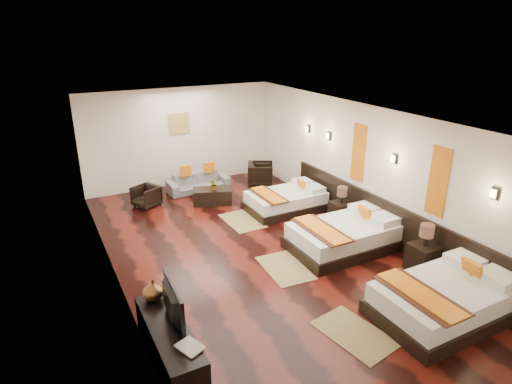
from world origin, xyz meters
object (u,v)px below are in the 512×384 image
tv_console (170,343)px  tv (167,303)px  bed_far (287,200)px  table_plant (214,184)px  nightstand_a (423,255)px  nightstand_b (341,210)px  armchair_left (146,196)px  sofa (198,182)px  book (182,352)px  armchair_right (261,174)px  coffee_table (213,196)px  bed_mid (345,235)px  figurine (153,290)px  bed_near (446,299)px

tv_console → tv: (0.05, 0.15, 0.54)m
bed_far → table_plant: bed_far is taller
nightstand_a → tv: 4.92m
table_plant → nightstand_b: bearing=-47.5°
armchair_left → sofa: bearing=79.6°
book → armchair_left: 6.32m
bed_far → nightstand_b: nightstand_b is taller
tv → armchair_left: bearing=-7.8°
armchair_right → coffee_table: bearing=139.6°
sofa → armchair_left: 1.65m
bed_mid → coffee_table: bearing=112.8°
nightstand_b → armchair_right: bearing=98.0°
nightstand_b → table_plant: size_ratio=2.93×
book → figurine: 1.30m
armchair_left → coffee_table: size_ratio=0.60×
tv → table_plant: (2.68, 4.81, -0.27)m
bed_far → armchair_left: bed_far is taller
nightstand_a → armchair_right: bearing=94.5°
tv_console → figurine: figurine is taller
bed_mid → armchair_left: bearing=126.4°
sofa → tv_console: bearing=-114.5°
bed_near → armchair_left: bearing=114.7°
tv → tv_console: bearing=165.0°
bed_mid → tv: (-4.15, -1.31, 0.53)m
coffee_table → table_plant: size_ratio=3.32×
nightstand_b → armchair_left: 4.92m
nightstand_b → armchair_left: (-3.83, 3.09, -0.04)m
bed_near → nightstand_a: 1.37m
figurine → coffee_table: bearing=58.0°
armchair_right → armchair_left: bearing=120.1°
tv_console → figurine: size_ratio=5.50×
bed_mid → bed_far: (-0.00, 2.30, -0.04)m
tv_console → figurine: bearing=90.0°
bed_far → armchair_right: bed_far is taller
sofa → table_plant: (0.03, -1.12, 0.30)m
book → coffee_table: book is taller
bed_mid → tv_console: 4.45m
tv → armchair_right: tv is taller
nightstand_a → book: (-4.95, -0.65, 0.23)m
book → sofa: 7.19m
bed_mid → book: size_ratio=6.50×
tv → sofa: (2.65, 5.93, -0.57)m
nightstand_b → table_plant: 3.29m
sofa → coffee_table: size_ratio=1.72×
bed_far → coffee_table: bearing=139.7°
tv → figurine: (-0.05, 0.57, -0.11)m
nightstand_a → nightstand_b: 2.47m
bed_far → tv: 5.53m
tv → book: size_ratio=2.73×
nightstand_b → book: 5.85m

